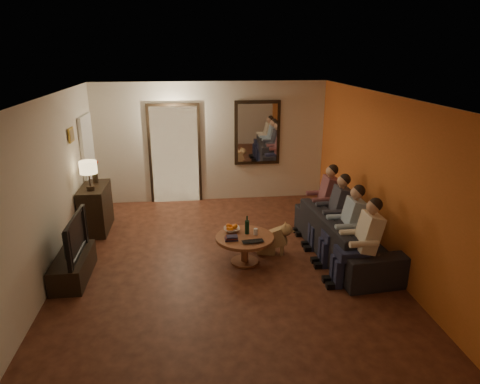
{
  "coord_description": "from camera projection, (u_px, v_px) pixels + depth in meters",
  "views": [
    {
      "loc": [
        -0.48,
        -6.17,
        3.23
      ],
      "look_at": [
        0.3,
        0.3,
        1.05
      ],
      "focal_mm": 32.0,
      "sensor_mm": 36.0,
      "label": 1
    }
  ],
  "objects": [
    {
      "name": "kitchen_doorway",
      "position": [
        175.0,
        155.0,
        9.27
      ],
      "size": [
        1.0,
        0.06,
        2.1
      ],
      "primitive_type": "cube",
      "color": "#FFE0A5",
      "rests_on": "floor"
    },
    {
      "name": "right_wall",
      "position": [
        380.0,
        178.0,
        6.76
      ],
      "size": [
        0.02,
        6.0,
        2.6
      ],
      "primitive_type": "cube",
      "color": "beige",
      "rests_on": "floor"
    },
    {
      "name": "back_wall",
      "position": [
        212.0,
        143.0,
        9.3
      ],
      "size": [
        5.0,
        0.02,
        2.6
      ],
      "primitive_type": "cube",
      "color": "beige",
      "rests_on": "floor"
    },
    {
      "name": "sofa",
      "position": [
        346.0,
        235.0,
        6.97
      ],
      "size": [
        2.5,
        1.14,
        0.71
      ],
      "primitive_type": "imported",
      "rotation": [
        0.0,
        0.0,
        1.65
      ],
      "color": "black",
      "rests_on": "floor"
    },
    {
      "name": "left_wall",
      "position": [
        51.0,
        189.0,
        6.19
      ],
      "size": [
        0.02,
        6.0,
        2.6
      ],
      "primitive_type": "cube",
      "color": "beige",
      "rests_on": "floor"
    },
    {
      "name": "framed_art",
      "position": [
        71.0,
        135.0,
        7.24
      ],
      "size": [
        0.03,
        0.28,
        0.24
      ],
      "primitive_type": "cube",
      "color": "#B28C33",
      "rests_on": "left_wall"
    },
    {
      "name": "person_c",
      "position": [
        335.0,
        214.0,
        7.16
      ],
      "size": [
        0.6,
        0.4,
        1.2
      ],
      "primitive_type": null,
      "color": "tan",
      "rests_on": "sofa"
    },
    {
      "name": "white_door",
      "position": [
        90.0,
        167.0,
        8.45
      ],
      "size": [
        0.06,
        0.85,
        2.04
      ],
      "primitive_type": "cube",
      "color": "white",
      "rests_on": "floor"
    },
    {
      "name": "table_lamp",
      "position": [
        89.0,
        176.0,
        7.5
      ],
      "size": [
        0.3,
        0.3,
        0.54
      ],
      "primitive_type": null,
      "color": "beige",
      "rests_on": "dresser"
    },
    {
      "name": "orange_accent",
      "position": [
        380.0,
        178.0,
        6.76
      ],
      "size": [
        0.01,
        6.0,
        2.6
      ],
      "primitive_type": "cube",
      "color": "#C15F21",
      "rests_on": "right_wall"
    },
    {
      "name": "dog",
      "position": [
        273.0,
        238.0,
        7.03
      ],
      "size": [
        0.6,
        0.38,
        0.56
      ],
      "primitive_type": null,
      "rotation": [
        0.0,
        0.0,
        -0.26
      ],
      "color": "#A1744A",
      "rests_on": "floor"
    },
    {
      "name": "flower_vase",
      "position": [
        94.0,
        172.0,
        7.93
      ],
      "size": [
        0.14,
        0.14,
        0.44
      ],
      "primitive_type": null,
      "color": "red",
      "rests_on": "dresser"
    },
    {
      "name": "art_canvas",
      "position": [
        72.0,
        135.0,
        7.24
      ],
      "size": [
        0.01,
        0.22,
        0.18
      ],
      "primitive_type": "cube",
      "color": "brown",
      "rests_on": "left_wall"
    },
    {
      "name": "bowl",
      "position": [
        232.0,
        229.0,
        6.86
      ],
      "size": [
        0.26,
        0.26,
        0.06
      ],
      "primitive_type": "imported",
      "color": "white",
      "rests_on": "coffee_table"
    },
    {
      "name": "person_d",
      "position": [
        324.0,
        202.0,
        7.73
      ],
      "size": [
        0.6,
        0.4,
        1.2
      ],
      "primitive_type": null,
      "color": "tan",
      "rests_on": "sofa"
    },
    {
      "name": "ceiling",
      "position": [
        222.0,
        96.0,
        6.06
      ],
      "size": [
        5.0,
        6.0,
        0.01
      ],
      "primitive_type": "cube",
      "color": "white",
      "rests_on": "back_wall"
    },
    {
      "name": "coffee_table",
      "position": [
        245.0,
        249.0,
        6.75
      ],
      "size": [
        1.06,
        1.06,
        0.45
      ],
      "primitive_type": "cylinder",
      "rotation": [
        0.0,
        0.0,
        -0.18
      ],
      "color": "brown",
      "rests_on": "floor"
    },
    {
      "name": "fridge_glimpse",
      "position": [
        187.0,
        161.0,
        9.35
      ],
      "size": [
        0.45,
        0.03,
        1.7
      ],
      "primitive_type": "cube",
      "color": "silver",
      "rests_on": "floor"
    },
    {
      "name": "wine_glass",
      "position": [
        256.0,
        232.0,
        6.73
      ],
      "size": [
        0.06,
        0.06,
        0.1
      ],
      "primitive_type": "cylinder",
      "color": "silver",
      "rests_on": "coffee_table"
    },
    {
      "name": "laptop",
      "position": [
        254.0,
        243.0,
        6.43
      ],
      "size": [
        0.35,
        0.25,
        0.03
      ],
      "primitive_type": "imported",
      "rotation": [
        0.0,
        0.0,
        0.12
      ],
      "color": "black",
      "rests_on": "coffee_table"
    },
    {
      "name": "mirror_glass",
      "position": [
        258.0,
        133.0,
        9.28
      ],
      "size": [
        0.86,
        0.02,
        1.26
      ],
      "primitive_type": "cube",
      "color": "white",
      "rests_on": "back_wall"
    },
    {
      "name": "floor",
      "position": [
        224.0,
        260.0,
        6.89
      ],
      "size": [
        5.0,
        6.0,
        0.01
      ],
      "primitive_type": "cube",
      "color": "#3A190F",
      "rests_on": "ground"
    },
    {
      "name": "door_trim",
      "position": [
        175.0,
        155.0,
        9.26
      ],
      "size": [
        1.12,
        0.04,
        2.22
      ],
      "primitive_type": "cube",
      "color": "black",
      "rests_on": "floor"
    },
    {
      "name": "book_stack",
      "position": [
        231.0,
        238.0,
        6.55
      ],
      "size": [
        0.2,
        0.15,
        0.07
      ],
      "primitive_type": null,
      "color": "black",
      "rests_on": "coffee_table"
    },
    {
      "name": "oranges",
      "position": [
        232.0,
        226.0,
        6.84
      ],
      "size": [
        0.2,
        0.2,
        0.08
      ],
      "primitive_type": null,
      "color": "orange",
      "rests_on": "bowl"
    },
    {
      "name": "wine_bottle",
      "position": [
        247.0,
        225.0,
        6.73
      ],
      "size": [
        0.07,
        0.07,
        0.31
      ],
      "primitive_type": null,
      "color": "black",
      "rests_on": "coffee_table"
    },
    {
      "name": "tv",
      "position": [
        69.0,
        237.0,
        6.15
      ],
      "size": [
        1.06,
        0.14,
        0.61
      ],
      "primitive_type": "imported",
      "rotation": [
        0.0,
        0.0,
        1.57
      ],
      "color": "black",
      "rests_on": "tv_stand"
    },
    {
      "name": "tv_stand",
      "position": [
        73.0,
        267.0,
        6.3
      ],
      "size": [
        0.45,
        1.1,
        0.37
      ],
      "primitive_type": "cube",
      "color": "black",
      "rests_on": "floor"
    },
    {
      "name": "dresser",
      "position": [
        96.0,
        208.0,
        7.92
      ],
      "size": [
        0.45,
        0.96,
        0.86
      ],
      "primitive_type": "cube",
      "color": "black",
      "rests_on": "floor"
    },
    {
      "name": "person_b",
      "position": [
        348.0,
        229.0,
        6.6
      ],
      "size": [
        0.6,
        0.4,
        1.2
      ],
      "primitive_type": null,
      "color": "tan",
      "rests_on": "sofa"
    },
    {
      "name": "mirror_frame",
      "position": [
        257.0,
        133.0,
        9.31
      ],
      "size": [
        1.0,
        0.05,
        1.4
      ],
      "primitive_type": "cube",
      "color": "black",
      "rests_on": "back_wall"
    },
    {
      "name": "person_a",
      "position": [
        363.0,
        245.0,
        6.03
      ],
      "size": [
        0.6,
        0.4,
        1.2
      ],
      "primitive_type": null,
      "color": "tan",
      "rests_on": "sofa"
    },
    {
      "name": "front_wall",
      "position": [
        251.0,
        287.0,
        3.65
      ],
      "size": [
        5.0,
        0.02,
        2.6
      ],
      "primitive_type": "cube",
      "color": "beige",
      "rests_on": "floor"
    }
  ]
}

